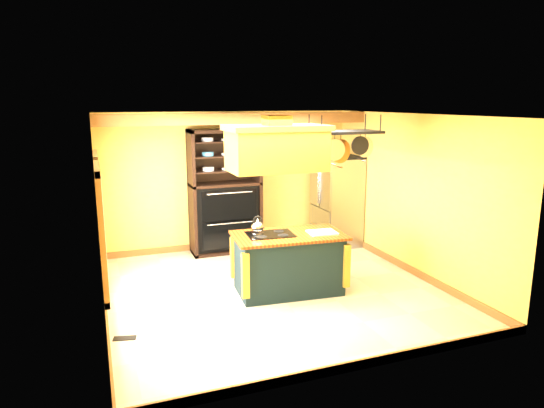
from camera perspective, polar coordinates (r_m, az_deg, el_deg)
floor at (r=7.72m, az=0.12°, el=-10.05°), size 5.00×5.00×0.00m
ceiling at (r=7.15m, az=0.13°, el=10.42°), size 5.00×5.00×0.00m
wall_back at (r=9.65m, az=-5.08°, el=2.76°), size 5.00×0.02×2.70m
wall_front at (r=5.13m, az=10.01°, el=-5.81°), size 5.00×0.02×2.70m
wall_left at (r=6.87m, az=-19.81°, el=-1.75°), size 0.02×5.00×2.70m
wall_right at (r=8.50m, az=16.12°, el=1.05°), size 0.02×5.00×2.70m
ceiling_beam at (r=8.76m, az=-3.82°, el=9.99°), size 5.00×0.15×0.20m
window_near at (r=6.08m, az=-19.39°, el=-2.97°), size 0.06×1.06×1.56m
window_far at (r=7.45m, az=-19.64°, el=-0.31°), size 0.06×1.06×1.56m
kitchen_island at (r=7.51m, az=1.94°, el=-6.88°), size 1.75×1.06×1.11m
range_hood at (r=7.05m, az=0.55°, el=6.74°), size 1.46×0.83×0.80m
pot_rack at (r=7.52m, az=8.47°, el=7.57°), size 1.18×0.54×0.75m
refrigerator at (r=9.96m, az=7.61°, el=0.18°), size 0.78×0.91×1.79m
hutch at (r=9.45m, az=-5.57°, el=-0.15°), size 1.35×0.61×2.38m
floor_register at (r=6.53m, az=-16.94°, el=-14.86°), size 0.30×0.18×0.01m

